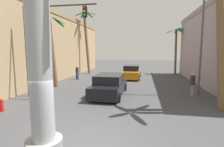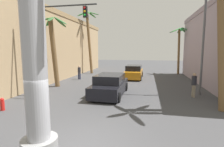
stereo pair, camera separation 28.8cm
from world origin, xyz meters
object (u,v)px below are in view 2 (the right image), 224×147
Objects in this scene: palm_tree_near_right at (223,17)px; car_far at (134,72)px; pedestrian_far_left at (79,71)px; car_lead at (110,85)px; street_lamp at (197,32)px; palm_tree_mid_left at (54,46)px; traffic_light_mast at (47,34)px; pedestrian_mid_right at (194,83)px; fire_hydrant at (2,104)px; palm_tree_far_right at (180,41)px; palm_tree_far_left at (89,36)px.

car_far is at bearing 117.50° from palm_tree_near_right.
car_lead is at bearing -51.54° from pedestrian_far_left.
palm_tree_near_right reaches higher than street_lamp.
street_lamp is at bearing 13.50° from car_lead.
palm_tree_mid_left is (-12.05, 3.97, -1.37)m from palm_tree_near_right.
car_lead is at bearing -97.56° from car_far.
pedestrian_mid_right is (10.13, 1.93, -3.42)m from traffic_light_mast.
palm_tree_near_right is at bearing -18.25° from palm_tree_mid_left.
pedestrian_far_left is at bearing 152.41° from pedestrian_mid_right.
pedestrian_mid_right is at bearing 24.74° from fire_hydrant.
palm_tree_far_right is 8.96× the size of fire_hydrant.
palm_tree_mid_left is at bearing 177.92° from street_lamp.
traffic_light_mast is 4.02× the size of pedestrian_far_left.
street_lamp is 11.76m from palm_tree_far_right.
street_lamp is at bearing -23.28° from pedestrian_far_left.
palm_tree_near_right is (6.50, -2.06, 4.30)m from car_lead.
pedestrian_mid_right is 2.42× the size of fire_hydrant.
traffic_light_mast reaches higher than car_far.
palm_tree_near_right is at bearing -17.61° from car_lead.
car_lead is 2.79× the size of pedestrian_mid_right.
street_lamp is at bearing -40.85° from palm_tree_far_left.
car_lead is (-6.18, -1.48, -3.89)m from street_lamp.
palm_tree_near_right is (-0.49, -15.28, 0.51)m from palm_tree_far_right.
palm_tree_far_right is at bearing 85.29° from pedestrian_mid_right.
traffic_light_mast reaches higher than palm_tree_mid_left.
street_lamp is at bearing 28.01° from fire_hydrant.
car_lead is 15.43m from palm_tree_far_right.
traffic_light_mast is 10.87m from pedestrian_mid_right.
palm_tree_mid_left reaches higher than car_far.
palm_tree_near_right is 5.41× the size of pedestrian_far_left.
pedestrian_far_left is at bearing 89.34° from fire_hydrant.
palm_tree_far_left is 16.98m from fire_hydrant.
street_lamp is 0.90× the size of palm_tree_near_right.
pedestrian_mid_right is at bearing 10.76° from traffic_light_mast.
car_far is 0.54× the size of palm_tree_far_left.
palm_tree_near_right reaches higher than car_far.
pedestrian_far_left is (0.55, 4.39, -2.75)m from palm_tree_mid_left.
palm_tree_near_right is 1.36× the size of palm_tree_mid_left.
car_lead is 0.57× the size of palm_tree_near_right.
car_far is 0.74× the size of palm_tree_far_right.
street_lamp reaches higher than traffic_light_mast.
traffic_light_mast is at bearing -169.24° from pedestrian_mid_right.
palm_tree_mid_left is (-5.55, 1.91, 2.93)m from car_lead.
street_lamp is 3.73m from pedestrian_mid_right.
street_lamp reaches higher than palm_tree_far_right.
palm_tree_far_left is at bearing 96.31° from traffic_light_mast.
street_lamp is 4.37× the size of pedestrian_mid_right.
traffic_light_mast is 5.75m from car_lead.
palm_tree_far_right is at bearing 88.17° from palm_tree_near_right.
palm_tree_far_left is 16.62m from pedestrian_mid_right.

